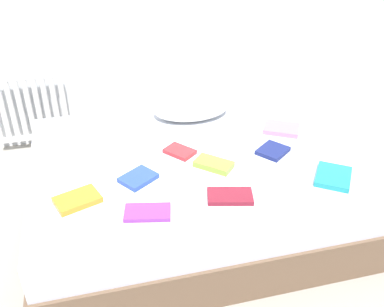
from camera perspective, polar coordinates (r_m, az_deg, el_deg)
The scene contains 14 objects.
ground_plane at distance 3.00m, azimuth 0.24°, elevation -8.28°, with size 8.00×8.00×0.00m, color #9E998E.
bed at distance 2.85m, azimuth 0.25°, elevation -4.49°, with size 2.00×1.50×0.50m.
radiator at distance 3.79m, azimuth -20.35°, elevation 5.56°, with size 0.58×0.04×0.57m.
pillow at distance 3.15m, azimuth -0.13°, elevation 5.93°, with size 0.54×0.36×0.12m, color white.
textbook_purple at distance 2.26m, azimuth -5.79°, elevation -7.62°, with size 0.23×0.13×0.02m, color purple.
textbook_teal at distance 2.61m, azimuth 17.87°, elevation -2.86°, with size 0.23×0.19×0.03m, color teal.
textbook_lime at distance 2.59m, azimuth 2.84°, elevation -1.40°, with size 0.22×0.12×0.04m, color #8CC638.
textbook_orange at distance 2.39m, azimuth -14.67°, elevation -5.83°, with size 0.23×0.15×0.03m, color orange.
textbook_red at distance 2.72m, azimuth -1.61°, elevation 0.26°, with size 0.18×0.12×0.03m, color red.
textbook_blue at distance 2.50m, azimuth -6.99°, elevation -3.18°, with size 0.19×0.15×0.03m, color #2847B7.
textbook_maroon at distance 2.35m, azimuth 4.95°, elevation -5.54°, with size 0.24×0.14×0.03m, color maroon.
textbook_navy at distance 2.77m, azimuth 10.45°, elevation 0.36°, with size 0.18×0.15×0.03m, color navy.
textbook_white at distance 2.79m, azimuth -14.28°, elevation 0.13°, with size 0.24×0.16×0.03m, color white.
textbook_pink at distance 3.02m, azimuth 11.54°, elevation 3.18°, with size 0.23×0.17×0.03m, color pink.
Camera 1 is at (-0.58, -2.22, 1.95)m, focal length 41.08 mm.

